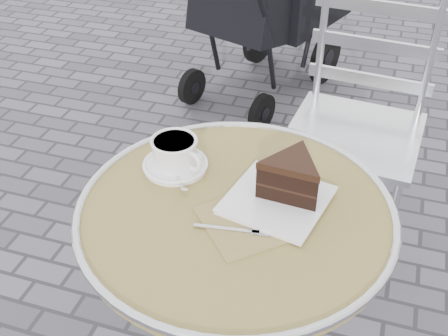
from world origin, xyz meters
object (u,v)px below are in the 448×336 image
(baby_stroller, at_px, (271,1))
(cappuccino_set, at_px, (175,156))
(cafe_table, at_px, (235,260))
(cake_plate_set, at_px, (287,183))
(bistro_chair, at_px, (364,95))

(baby_stroller, bearing_deg, cappuccino_set, -64.62)
(cafe_table, relative_size, cake_plate_set, 2.13)
(cafe_table, xyz_separation_m, bistro_chair, (0.20, 0.85, 0.03))
(cafe_table, height_order, bistro_chair, bistro_chair)
(cafe_table, xyz_separation_m, cappuccino_set, (-0.18, 0.10, 0.20))
(cake_plate_set, relative_size, baby_stroller, 0.30)
(cappuccino_set, relative_size, bistro_chair, 0.18)
(cappuccino_set, relative_size, baby_stroller, 0.15)
(cake_plate_set, bearing_deg, cafe_table, -138.00)
(cake_plate_set, height_order, baby_stroller, baby_stroller)
(cake_plate_set, distance_m, bistro_chair, 0.82)
(cake_plate_set, xyz_separation_m, bistro_chair, (0.10, 0.79, -0.18))
(baby_stroller, bearing_deg, cake_plate_set, -56.23)
(cafe_table, height_order, baby_stroller, baby_stroller)
(cappuccino_set, distance_m, cake_plate_set, 0.29)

